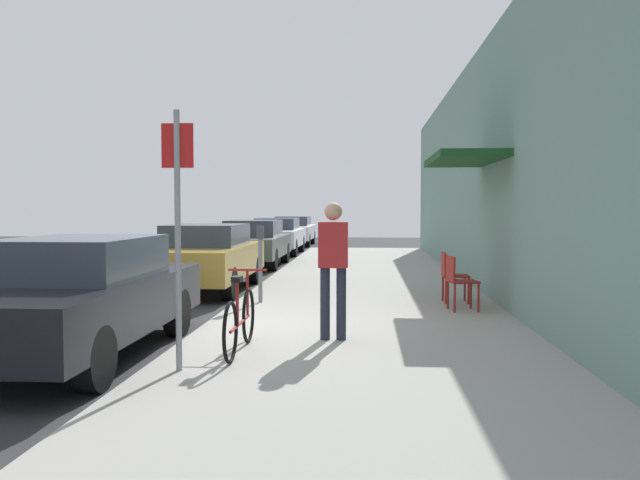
{
  "coord_description": "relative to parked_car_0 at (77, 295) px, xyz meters",
  "views": [
    {
      "loc": [
        2.27,
        -8.67,
        1.75
      ],
      "look_at": [
        1.05,
        8.68,
        0.89
      ],
      "focal_mm": 36.46,
      "sensor_mm": 36.0,
      "label": 1
    }
  ],
  "objects": [
    {
      "name": "parking_meter",
      "position": [
        1.55,
        3.76,
        0.16
      ],
      "size": [
        0.12,
        0.1,
        1.32
      ],
      "color": "slate",
      "rests_on": "sidewalk_slab"
    },
    {
      "name": "parked_car_4",
      "position": [
        0.0,
        22.77,
        -0.01
      ],
      "size": [
        1.8,
        4.4,
        1.36
      ],
      "color": "silver",
      "rests_on": "ground_plane"
    },
    {
      "name": "bicycle_0",
      "position": [
        1.95,
        -0.14,
        -0.25
      ],
      "size": [
        0.46,
        1.71,
        0.9
      ],
      "color": "black",
      "rests_on": "sidewalk_slab"
    },
    {
      "name": "parked_car_0",
      "position": [
        0.0,
        0.0,
        0.0
      ],
      "size": [
        1.8,
        4.4,
        1.4
      ],
      "color": "black",
      "rests_on": "ground_plane"
    },
    {
      "name": "building_facade",
      "position": [
        5.74,
        3.34,
        1.74
      ],
      "size": [
        1.4,
        32.0,
        4.93
      ],
      "color": "gray",
      "rests_on": "ground_plane"
    },
    {
      "name": "sidewalk_slab",
      "position": [
        3.35,
        3.33,
        -0.67
      ],
      "size": [
        4.5,
        32.0,
        0.12
      ],
      "primitive_type": "cube",
      "color": "#9E9B93",
      "rests_on": "ground_plane"
    },
    {
      "name": "parked_car_2",
      "position": [
        0.0,
        11.94,
        -0.01
      ],
      "size": [
        1.8,
        4.4,
        1.38
      ],
      "color": "#47514C",
      "rests_on": "ground_plane"
    },
    {
      "name": "cafe_chair_1",
      "position": [
        4.83,
        3.91,
        -0.1
      ],
      "size": [
        0.45,
        0.45,
        0.87
      ],
      "color": "maroon",
      "rests_on": "sidewalk_slab"
    },
    {
      "name": "cafe_chair_0",
      "position": [
        4.83,
        3.05,
        -0.1
      ],
      "size": [
        0.5,
        0.5,
        0.87
      ],
      "color": "maroon",
      "rests_on": "sidewalk_slab"
    },
    {
      "name": "pedestrian_standing",
      "position": [
        2.97,
        0.63,
        0.39
      ],
      "size": [
        0.36,
        0.22,
        1.7
      ],
      "color": "#232838",
      "rests_on": "sidewalk_slab"
    },
    {
      "name": "street_sign",
      "position": [
        1.5,
        -0.99,
        0.91
      ],
      "size": [
        0.32,
        0.06,
        2.6
      ],
      "color": "gray",
      "rests_on": "sidewalk_slab"
    },
    {
      "name": "parked_car_1",
      "position": [
        0.0,
        6.13,
        0.0
      ],
      "size": [
        1.8,
        4.4,
        1.4
      ],
      "color": "#A58433",
      "rests_on": "ground_plane"
    },
    {
      "name": "parked_car_3",
      "position": [
        0.0,
        17.2,
        -0.01
      ],
      "size": [
        1.8,
        4.4,
        1.37
      ],
      "color": "silver",
      "rests_on": "ground_plane"
    },
    {
      "name": "ground_plane",
      "position": [
        1.1,
        1.33,
        -0.73
      ],
      "size": [
        60.0,
        60.0,
        0.0
      ],
      "primitive_type": "plane",
      "color": "#2D2D30"
    }
  ]
}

